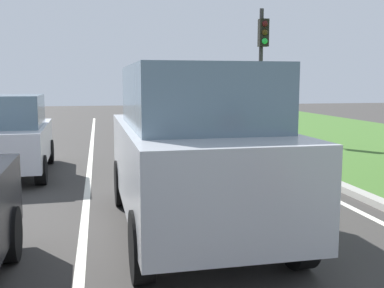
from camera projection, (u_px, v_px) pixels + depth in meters
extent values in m
plane|color=#383533|center=(120.00, 172.00, 10.62)|extent=(60.00, 60.00, 0.00)
cube|color=silver|center=(89.00, 173.00, 10.48)|extent=(0.12, 32.00, 0.01)
cube|color=silver|center=(267.00, 166.00, 11.33)|extent=(0.12, 32.00, 0.01)
cube|color=#9E9B93|center=(286.00, 163.00, 11.42)|extent=(0.24, 48.00, 0.12)
cube|color=#B7BABF|center=(192.00, 165.00, 6.33)|extent=(1.97, 4.53, 1.10)
cube|color=slate|center=(195.00, 96.00, 6.06)|extent=(1.74, 2.73, 0.80)
cylinder|color=black|center=(122.00, 183.00, 7.70)|extent=(0.23, 0.76, 0.76)
cylinder|color=black|center=(222.00, 178.00, 8.07)|extent=(0.23, 0.76, 0.76)
cylinder|color=black|center=(141.00, 246.00, 4.74)|extent=(0.23, 0.76, 0.76)
cylinder|color=black|center=(298.00, 234.00, 5.11)|extent=(0.23, 0.76, 0.76)
cylinder|color=black|center=(9.00, 235.00, 5.28)|extent=(0.24, 0.65, 0.64)
cube|color=silver|center=(9.00, 144.00, 10.21)|extent=(1.78, 3.76, 0.80)
cube|color=slate|center=(6.00, 111.00, 9.87)|extent=(1.55, 1.95, 0.68)
cylinder|color=black|center=(49.00, 152.00, 11.66)|extent=(0.24, 0.61, 0.60)
cylinder|color=black|center=(41.00, 170.00, 9.23)|extent=(0.24, 0.61, 0.60)
cylinder|color=#2D2D2D|center=(260.00, 76.00, 15.63)|extent=(0.14, 0.14, 4.49)
cube|color=black|center=(263.00, 33.00, 15.24)|extent=(0.32, 0.24, 0.90)
sphere|color=#3F0F0F|center=(265.00, 24.00, 15.07)|extent=(0.20, 0.20, 0.20)
sphere|color=#382B0C|center=(265.00, 32.00, 15.11)|extent=(0.20, 0.20, 0.20)
sphere|color=green|center=(265.00, 41.00, 15.15)|extent=(0.20, 0.20, 0.20)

